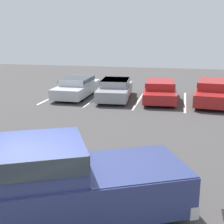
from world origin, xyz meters
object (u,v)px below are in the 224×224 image
object	(u,v)px
pickup_truck	(47,184)
parked_sedan_c	(160,90)
parked_sedan_b	(115,88)
parked_sedan_d	(213,91)
parked_sedan_a	(77,86)

from	to	relation	value
pickup_truck	parked_sedan_c	size ratio (longest dim) A/B	1.39
parked_sedan_b	parked_sedan_c	xyz separation A→B (m)	(2.68, 0.09, -0.00)
parked_sedan_b	parked_sedan_d	distance (m)	5.65
pickup_truck	parked_sedan_c	bearing A→B (deg)	57.45
pickup_truck	parked_sedan_d	bearing A→B (deg)	44.83
parked_sedan_d	parked_sedan_b	bearing A→B (deg)	-83.33
pickup_truck	parked_sedan_b	xyz separation A→B (m)	(-1.32, 12.73, -0.27)
parked_sedan_a	parked_sedan_d	distance (m)	8.17
parked_sedan_c	parked_sedan_d	xyz separation A→B (m)	(2.98, 0.01, 0.06)
parked_sedan_b	parked_sedan_c	world-z (taller)	parked_sedan_b
parked_sedan_a	parked_sedan_b	distance (m)	2.53
pickup_truck	parked_sedan_b	size ratio (longest dim) A/B	1.38
pickup_truck	parked_sedan_c	xyz separation A→B (m)	(1.36, 12.82, -0.27)
pickup_truck	parked_sedan_c	distance (m)	12.89
parked_sedan_a	parked_sedan_d	xyz separation A→B (m)	(8.17, -0.15, 0.06)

